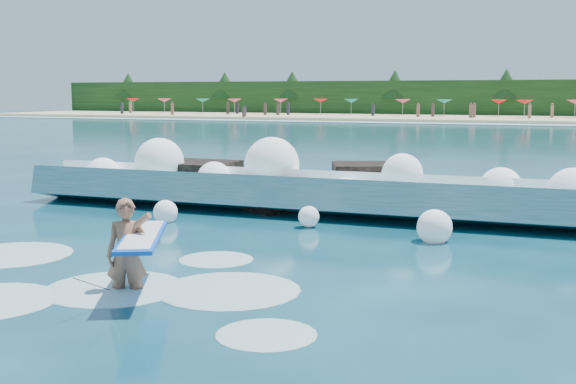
{
  "coord_description": "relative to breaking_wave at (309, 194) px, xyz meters",
  "views": [
    {
      "loc": [
        7.2,
        -12.48,
        3.35
      ],
      "look_at": [
        1.5,
        2.0,
        1.2
      ],
      "focal_mm": 45.0,
      "sensor_mm": 36.0,
      "label": 1
    }
  ],
  "objects": [
    {
      "name": "beach_umbrellas",
      "position": [
        0.03,
        73.67,
        1.74
      ],
      "size": [
        111.34,
        6.57,
        0.5
      ],
      "color": "red",
      "rests_on": "ground"
    },
    {
      "name": "treeline",
      "position": [
        -0.38,
        81.54,
        1.99
      ],
      "size": [
        140.0,
        4.0,
        5.0
      ],
      "primitive_type": "cube",
      "color": "black",
      "rests_on": "ground"
    },
    {
      "name": "rock_cluster",
      "position": [
        -1.63,
        0.91,
        -0.03
      ],
      "size": [
        8.39,
        3.61,
        1.54
      ],
      "color": "black",
      "rests_on": "ground"
    },
    {
      "name": "beach",
      "position": [
        -0.38,
        71.54,
        -0.31
      ],
      "size": [
        140.0,
        20.0,
        0.4
      ],
      "primitive_type": "cube",
      "color": "tan",
      "rests_on": "ground"
    },
    {
      "name": "surf_foam",
      "position": [
        -0.9,
        -8.46,
        -0.51
      ],
      "size": [
        8.92,
        5.89,
        0.13
      ],
      "color": "silver",
      "rests_on": "ground"
    },
    {
      "name": "wave_spray",
      "position": [
        -0.34,
        -0.03,
        0.5
      ],
      "size": [
        14.8,
        4.43,
        2.14
      ],
      "color": "white",
      "rests_on": "ground"
    },
    {
      "name": "ground",
      "position": [
        -0.38,
        -6.46,
        -0.51
      ],
      "size": [
        200.0,
        200.0,
        0.0
      ],
      "primitive_type": "plane",
      "color": "#072C3E",
      "rests_on": "ground"
    },
    {
      "name": "breaking_wave",
      "position": [
        0.0,
        0.0,
        0.0
      ],
      "size": [
        17.09,
        2.7,
        1.47
      ],
      "color": "teal",
      "rests_on": "ground"
    },
    {
      "name": "wet_band",
      "position": [
        -0.38,
        60.54,
        -0.47
      ],
      "size": [
        140.0,
        5.0,
        0.08
      ],
      "primitive_type": "cube",
      "color": "silver",
      "rests_on": "ground"
    },
    {
      "name": "beachgoers",
      "position": [
        -2.7,
        69.17,
        0.6
      ],
      "size": [
        103.98,
        12.88,
        1.93
      ],
      "color": "#3F332D",
      "rests_on": "ground"
    },
    {
      "name": "surfer_with_board",
      "position": [
        0.01,
        -8.88,
        0.2
      ],
      "size": [
        1.7,
        3.02,
        1.93
      ],
      "color": "#8E5942",
      "rests_on": "ground"
    }
  ]
}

